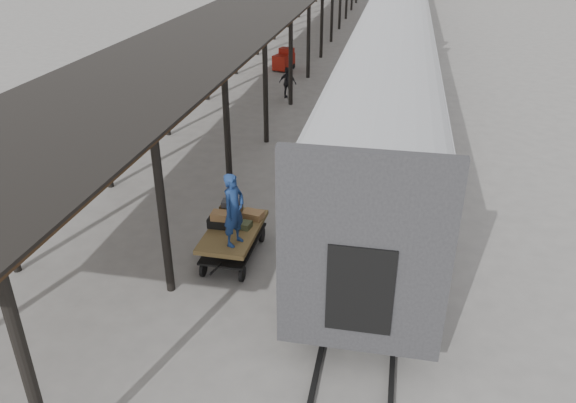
% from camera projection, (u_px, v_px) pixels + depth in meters
% --- Properties ---
extents(ground, '(160.00, 160.00, 0.00)m').
position_uv_depth(ground, '(247.00, 251.00, 14.93)').
color(ground, slate).
rests_on(ground, ground).
extents(rails, '(1.54, 150.00, 0.12)m').
position_uv_depth(rails, '(398.00, 28.00, 44.04)').
color(rails, black).
rests_on(rails, ground).
extents(baggage_cart, '(1.30, 2.42, 0.86)m').
position_uv_depth(baggage_cart, '(233.00, 236.00, 14.37)').
color(baggage_cart, brown).
rests_on(baggage_cart, ground).
extents(suitcase_stack, '(1.31, 1.04, 0.57)m').
position_uv_depth(suitcase_stack, '(231.00, 216.00, 14.50)').
color(suitcase_stack, '#3B3B3D').
rests_on(suitcase_stack, baggage_cart).
extents(luggage_tug, '(1.16, 1.52, 1.19)m').
position_uv_depth(luggage_tug, '(284.00, 60.00, 32.16)').
color(luggage_tug, maroon).
rests_on(luggage_tug, ground).
extents(porter, '(0.65, 0.78, 1.84)m').
position_uv_depth(porter, '(234.00, 210.00, 13.24)').
color(porter, navy).
rests_on(porter, baggage_cart).
extents(pedestrian, '(0.94, 0.54, 1.50)m').
position_uv_depth(pedestrian, '(288.00, 83.00, 27.07)').
color(pedestrian, black).
rests_on(pedestrian, ground).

